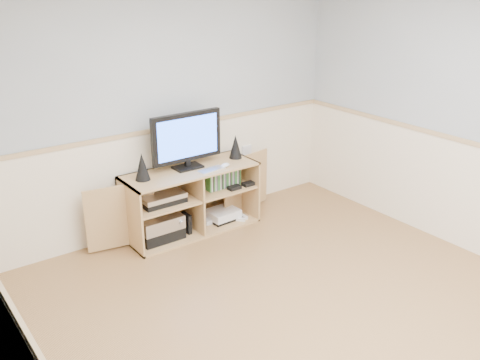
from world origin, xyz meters
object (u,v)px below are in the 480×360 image
at_px(game_consoles, 221,215).
at_px(keyboard, 212,170).
at_px(media_cabinet, 189,198).
at_px(monitor, 187,139).

bearing_deg(game_consoles, keyboard, -146.40).
relative_size(media_cabinet, game_consoles, 4.65).
xyz_separation_m(media_cabinet, keyboard, (0.15, -0.20, 0.32)).
distance_m(monitor, keyboard, 0.38).
relative_size(monitor, keyboard, 2.73).
xyz_separation_m(keyboard, game_consoles, (0.19, 0.13, -0.59)).
bearing_deg(media_cabinet, monitor, -90.00).
bearing_deg(keyboard, monitor, 122.55).
distance_m(media_cabinet, monitor, 0.62).
relative_size(media_cabinet, monitor, 2.84).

